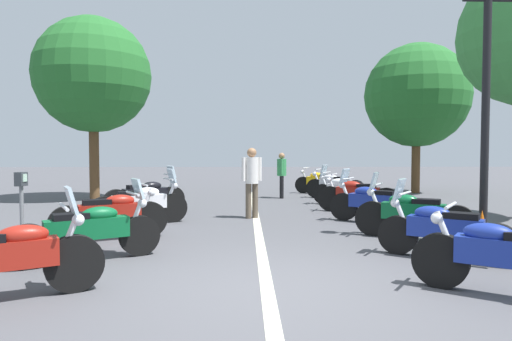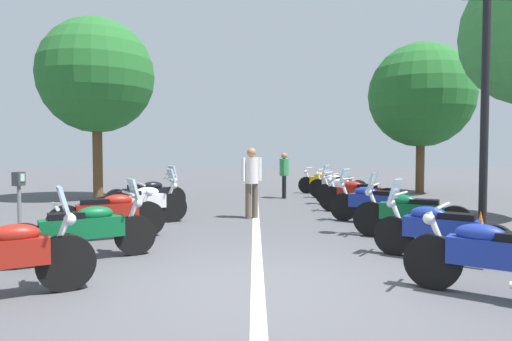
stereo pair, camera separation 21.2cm
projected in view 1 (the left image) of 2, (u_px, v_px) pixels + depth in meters
The scene contains 22 objects.
ground_plane at pixel (267, 289), 5.23m from camera, with size 80.00×80.00×0.00m, color #4C4C51.
lane_centre_stripe at pixel (258, 230), 9.09m from camera, with size 16.95×0.16×0.01m, color beige.
motorcycle_left_row_0 at pixel (8, 258), 4.79m from camera, with size 1.12×1.87×1.22m.
motorcycle_left_row_1 at pixel (90, 230), 6.53m from camera, with size 1.22×1.94×1.20m.
motorcycle_left_row_2 at pixel (111, 215), 8.08m from camera, with size 1.07×1.94×1.02m.
motorcycle_left_row_3 at pixel (141, 203), 9.79m from camera, with size 1.17×1.98×1.22m.
motorcycle_left_row_4 at pixel (146, 195), 11.51m from camera, with size 1.36×1.88×1.23m.
motorcycle_right_row_0 at pixel (504, 256), 4.93m from camera, with size 1.24×1.73×1.00m.
motorcycle_right_row_1 at pixel (442, 229), 6.65m from camera, with size 1.24×1.72×1.19m.
motorcycle_right_row_2 at pixel (412, 213), 8.21m from camera, with size 1.14×1.95×1.22m.
motorcycle_right_row_3 at pixel (372, 202), 10.01m from camera, with size 1.32×1.76×1.21m.
motorcycle_right_row_4 at pixel (357, 195), 11.76m from camera, with size 1.03×2.02×1.02m.
motorcycle_right_row_5 at pixel (344, 190), 13.28m from camera, with size 1.18×1.78×1.20m.
motorcycle_right_row_6 at pixel (335, 185), 15.15m from camera, with size 1.08×1.88×1.01m.
motorcycle_right_row_7 at pixel (321, 182), 16.81m from camera, with size 1.12×1.89×1.00m.
street_lamp_twin_globe at pixel (487, 63), 7.94m from camera, with size 0.32×1.22×4.63m.
parking_meter at pixel (21, 197), 7.02m from camera, with size 0.19×0.14×1.29m.
traffic_cone_0 at pixel (482, 229), 7.61m from camera, with size 0.36×0.36×0.61m.
bystander_0 at pixel (252, 177), 10.72m from camera, with size 0.32×0.48×1.69m.
bystander_1 at pixel (282, 172), 15.28m from camera, with size 0.53×0.32×1.56m.
roadside_tree_0 at pixel (93, 75), 14.77m from camera, with size 3.80×3.80×6.03m.
roadside_tree_2 at pixel (417, 96), 17.08m from camera, with size 3.95×3.95×5.72m.
Camera 1 is at (-5.16, 0.25, 1.62)m, focal length 31.33 mm.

